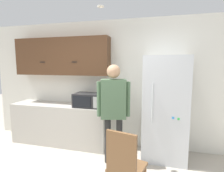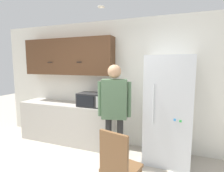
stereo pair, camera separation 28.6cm
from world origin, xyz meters
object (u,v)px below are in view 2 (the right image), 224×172
microwave (92,100)px  person (114,104)px  chair (118,164)px  refrigerator (168,109)px

microwave → person: (0.66, -0.43, 0.05)m
microwave → chair: 1.74m
microwave → refrigerator: size_ratio=0.29×
microwave → person: size_ratio=0.31×
refrigerator → microwave: bearing=179.4°
person → refrigerator: bearing=11.8°
microwave → chair: microwave is taller
microwave → person: bearing=-33.1°
person → refrigerator: 0.98m
microwave → refrigerator: (1.54, -0.02, -0.07)m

